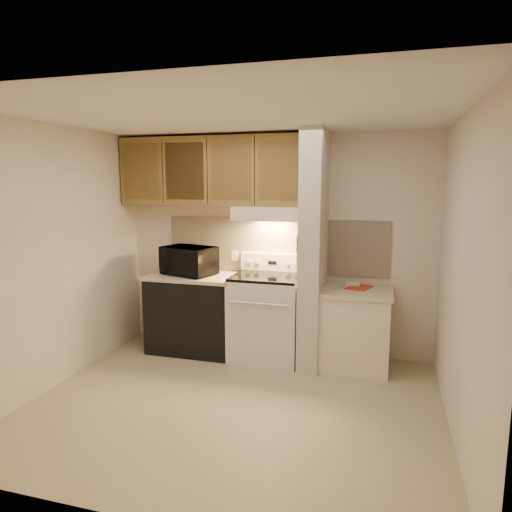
% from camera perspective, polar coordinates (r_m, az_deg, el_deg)
% --- Properties ---
extents(floor, '(3.60, 3.60, 0.00)m').
position_cam_1_polar(floor, '(4.29, -2.73, -18.03)').
color(floor, tan).
rests_on(floor, ground).
extents(ceiling, '(3.60, 3.60, 0.00)m').
position_cam_1_polar(ceiling, '(3.85, -3.03, 17.24)').
color(ceiling, white).
rests_on(ceiling, wall_back).
extents(wall_back, '(3.60, 2.50, 0.02)m').
position_cam_1_polar(wall_back, '(5.30, 2.34, 1.47)').
color(wall_back, beige).
rests_on(wall_back, floor).
extents(wall_left, '(0.02, 3.00, 2.50)m').
position_cam_1_polar(wall_left, '(4.77, -23.83, -0.17)').
color(wall_left, beige).
rests_on(wall_left, floor).
extents(wall_right, '(0.02, 3.00, 2.50)m').
position_cam_1_polar(wall_right, '(3.72, 24.41, -2.63)').
color(wall_right, beige).
rests_on(wall_right, floor).
extents(backsplash, '(2.60, 0.02, 0.63)m').
position_cam_1_polar(backsplash, '(5.29, 2.31, 1.29)').
color(backsplash, '#FFEBCC').
rests_on(backsplash, wall_back).
extents(range_body, '(0.76, 0.65, 0.92)m').
position_cam_1_polar(range_body, '(5.14, 1.37, -7.78)').
color(range_body, silver).
rests_on(range_body, floor).
extents(oven_window, '(0.50, 0.01, 0.30)m').
position_cam_1_polar(oven_window, '(4.84, 0.42, -8.38)').
color(oven_window, black).
rests_on(oven_window, range_body).
extents(oven_handle, '(0.65, 0.02, 0.02)m').
position_cam_1_polar(oven_handle, '(4.74, 0.30, -5.98)').
color(oven_handle, silver).
rests_on(oven_handle, range_body).
extents(cooktop, '(0.74, 0.64, 0.03)m').
position_cam_1_polar(cooktop, '(5.03, 1.39, -2.59)').
color(cooktop, black).
rests_on(cooktop, range_body).
extents(range_backguard, '(0.76, 0.08, 0.20)m').
position_cam_1_polar(range_backguard, '(5.28, 2.17, -0.76)').
color(range_backguard, silver).
rests_on(range_backguard, range_body).
extents(range_display, '(0.10, 0.01, 0.04)m').
position_cam_1_polar(range_display, '(5.24, 2.06, -0.84)').
color(range_display, black).
rests_on(range_display, range_backguard).
extents(range_knob_left_outer, '(0.05, 0.02, 0.05)m').
position_cam_1_polar(range_knob_left_outer, '(5.31, -0.88, -0.70)').
color(range_knob_left_outer, silver).
rests_on(range_knob_left_outer, range_backguard).
extents(range_knob_left_inner, '(0.05, 0.02, 0.05)m').
position_cam_1_polar(range_knob_left_inner, '(5.28, 0.16, -0.75)').
color(range_knob_left_inner, silver).
rests_on(range_knob_left_inner, range_backguard).
extents(range_knob_right_inner, '(0.05, 0.02, 0.05)m').
position_cam_1_polar(range_knob_right_inner, '(5.19, 3.99, -0.94)').
color(range_knob_right_inner, silver).
rests_on(range_knob_right_inner, range_backguard).
extents(range_knob_right_outer, '(0.05, 0.02, 0.05)m').
position_cam_1_polar(range_knob_right_outer, '(5.17, 5.07, -0.99)').
color(range_knob_right_outer, silver).
rests_on(range_knob_right_outer, range_backguard).
extents(dishwasher_front, '(1.00, 0.63, 0.87)m').
position_cam_1_polar(dishwasher_front, '(5.44, -7.69, -7.20)').
color(dishwasher_front, black).
rests_on(dishwasher_front, floor).
extents(left_countertop, '(1.04, 0.67, 0.04)m').
position_cam_1_polar(left_countertop, '(5.33, -7.79, -2.50)').
color(left_countertop, beige).
rests_on(left_countertop, dishwasher_front).
extents(spoon_rest, '(0.21, 0.10, 0.01)m').
position_cam_1_polar(spoon_rest, '(5.20, -7.16, -2.46)').
color(spoon_rest, black).
rests_on(spoon_rest, left_countertop).
extents(teal_jar, '(0.10, 0.10, 0.11)m').
position_cam_1_polar(teal_jar, '(5.49, -6.41, -1.33)').
color(teal_jar, '#246D63').
rests_on(teal_jar, left_countertop).
extents(outlet, '(0.08, 0.01, 0.12)m').
position_cam_1_polar(outlet, '(5.43, -2.66, 0.05)').
color(outlet, '#F4E0CA').
rests_on(outlet, backsplash).
extents(microwave, '(0.67, 0.54, 0.32)m').
position_cam_1_polar(microwave, '(5.30, -8.41, -0.57)').
color(microwave, black).
rests_on(microwave, left_countertop).
extents(partition_pillar, '(0.22, 0.70, 2.50)m').
position_cam_1_polar(partition_pillar, '(4.87, 7.22, 0.72)').
color(partition_pillar, beige).
rests_on(partition_pillar, floor).
extents(pillar_trim, '(0.01, 0.70, 0.04)m').
position_cam_1_polar(pillar_trim, '(4.88, 5.88, 1.35)').
color(pillar_trim, olive).
rests_on(pillar_trim, partition_pillar).
extents(knife_strip, '(0.02, 0.42, 0.04)m').
position_cam_1_polar(knife_strip, '(4.83, 5.71, 1.51)').
color(knife_strip, black).
rests_on(knife_strip, partition_pillar).
extents(knife_blade_a, '(0.01, 0.03, 0.16)m').
position_cam_1_polar(knife_blade_a, '(4.67, 5.17, 0.03)').
color(knife_blade_a, silver).
rests_on(knife_blade_a, knife_strip).
extents(knife_handle_a, '(0.02, 0.02, 0.10)m').
position_cam_1_polar(knife_handle_a, '(4.66, 5.20, 1.86)').
color(knife_handle_a, black).
rests_on(knife_handle_a, knife_strip).
extents(knife_blade_b, '(0.01, 0.04, 0.18)m').
position_cam_1_polar(knife_blade_b, '(4.77, 5.39, 0.10)').
color(knife_blade_b, silver).
rests_on(knife_blade_b, knife_strip).
extents(knife_handle_b, '(0.02, 0.02, 0.10)m').
position_cam_1_polar(knife_handle_b, '(4.74, 5.40, 1.99)').
color(knife_handle_b, black).
rests_on(knife_handle_b, knife_strip).
extents(knife_blade_c, '(0.01, 0.04, 0.20)m').
position_cam_1_polar(knife_blade_c, '(4.84, 5.53, 0.10)').
color(knife_blade_c, silver).
rests_on(knife_blade_c, knife_strip).
extents(knife_handle_c, '(0.02, 0.02, 0.10)m').
position_cam_1_polar(knife_handle_c, '(4.81, 5.55, 2.09)').
color(knife_handle_c, black).
rests_on(knife_handle_c, knife_strip).
extents(knife_blade_d, '(0.01, 0.04, 0.16)m').
position_cam_1_polar(knife_blade_d, '(4.91, 5.69, 0.46)').
color(knife_blade_d, silver).
rests_on(knife_blade_d, knife_strip).
extents(knife_handle_d, '(0.02, 0.02, 0.10)m').
position_cam_1_polar(knife_handle_d, '(4.91, 5.76, 2.23)').
color(knife_handle_d, black).
rests_on(knife_handle_d, knife_strip).
extents(knife_blade_e, '(0.01, 0.04, 0.18)m').
position_cam_1_polar(knife_blade_e, '(5.00, 5.88, 0.50)').
color(knife_blade_e, silver).
rests_on(knife_blade_e, knife_strip).
extents(knife_handle_e, '(0.02, 0.02, 0.10)m').
position_cam_1_polar(knife_handle_e, '(4.97, 5.90, 2.32)').
color(knife_handle_e, black).
rests_on(knife_handle_e, knife_strip).
extents(oven_mitt, '(0.03, 0.10, 0.24)m').
position_cam_1_polar(oven_mitt, '(5.06, 6.02, 0.38)').
color(oven_mitt, slate).
rests_on(oven_mitt, partition_pillar).
extents(right_cab_base, '(0.70, 0.60, 0.81)m').
position_cam_1_polar(right_cab_base, '(5.01, 12.29, -9.11)').
color(right_cab_base, '#F4E0CA').
rests_on(right_cab_base, floor).
extents(right_countertop, '(0.74, 0.64, 0.04)m').
position_cam_1_polar(right_countertop, '(4.90, 12.46, -4.38)').
color(right_countertop, beige).
rests_on(right_countertop, right_cab_base).
extents(red_folder, '(0.31, 0.35, 0.01)m').
position_cam_1_polar(red_folder, '(4.99, 12.77, -3.85)').
color(red_folder, '#B73C23').
rests_on(red_folder, right_countertop).
extents(white_box, '(0.14, 0.10, 0.04)m').
position_cam_1_polar(white_box, '(5.07, 12.04, -3.46)').
color(white_box, white).
rests_on(white_box, right_countertop).
extents(range_hood, '(0.78, 0.44, 0.15)m').
position_cam_1_polar(range_hood, '(5.05, 1.78, 5.37)').
color(range_hood, '#F4E0CA').
rests_on(range_hood, upper_cabinets).
extents(hood_lip, '(0.78, 0.04, 0.06)m').
position_cam_1_polar(hood_lip, '(4.85, 1.17, 4.69)').
color(hood_lip, '#F4E0CA').
rests_on(hood_lip, range_hood).
extents(upper_cabinets, '(2.18, 0.33, 0.77)m').
position_cam_1_polar(upper_cabinets, '(5.30, -5.45, 10.49)').
color(upper_cabinets, olive).
rests_on(upper_cabinets, wall_back).
extents(cab_door_a, '(0.46, 0.01, 0.63)m').
position_cam_1_polar(cab_door_a, '(5.51, -14.15, 10.20)').
color(cab_door_a, olive).
rests_on(cab_door_a, upper_cabinets).
extents(cab_gap_a, '(0.01, 0.01, 0.73)m').
position_cam_1_polar(cab_gap_a, '(5.37, -11.60, 10.32)').
color(cab_gap_a, black).
rests_on(cab_gap_a, upper_cabinets).
extents(cab_door_b, '(0.46, 0.01, 0.63)m').
position_cam_1_polar(cab_door_b, '(5.26, -8.91, 10.43)').
color(cab_door_b, olive).
rests_on(cab_door_b, upper_cabinets).
extents(cab_gap_b, '(0.01, 0.01, 0.73)m').
position_cam_1_polar(cab_gap_b, '(5.15, -6.11, 10.52)').
color(cab_gap_b, black).
rests_on(cab_gap_b, upper_cabinets).
extents(cab_door_c, '(0.46, 0.01, 0.63)m').
position_cam_1_polar(cab_door_c, '(5.05, -3.19, 10.58)').
color(cab_door_c, olive).
rests_on(cab_door_c, upper_cabinets).
extents(cab_gap_c, '(0.01, 0.01, 0.73)m').
position_cam_1_polar(cab_gap_c, '(4.97, -0.18, 10.62)').
color(cab_gap_c, black).
rests_on(cab_gap_c, upper_cabinets).
extents(cab_door_d, '(0.46, 0.01, 0.63)m').
position_cam_1_polar(cab_door_d, '(4.90, 2.94, 10.63)').
color(cab_door_d, olive).
rests_on(cab_door_d, upper_cabinets).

